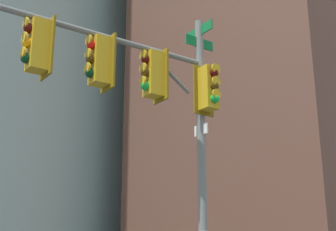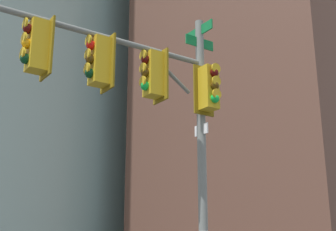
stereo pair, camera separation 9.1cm
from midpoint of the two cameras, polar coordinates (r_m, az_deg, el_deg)
signal_pole_assembly at (r=10.09m, az=-2.43°, el=2.37°), size 4.70×2.29×7.37m
building_brick_midblock at (r=52.18m, az=-18.38°, el=-0.98°), size 21.46×15.76×30.34m
building_brick_farside at (r=73.93m, az=19.17°, el=3.44°), size 21.70×15.18×52.02m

